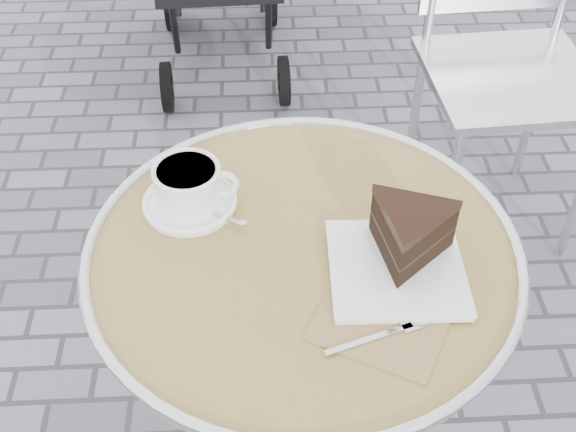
{
  "coord_description": "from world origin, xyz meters",
  "views": [
    {
      "loc": [
        -0.06,
        -0.81,
        1.58
      ],
      "look_at": [
        -0.02,
        0.03,
        0.78
      ],
      "focal_mm": 45.0,
      "sensor_mm": 36.0,
      "label": 1
    }
  ],
  "objects_px": {
    "cafe_table": "(302,313)",
    "cake_plate_set": "(406,241)",
    "cappuccino_set": "(190,189)",
    "bistro_chair": "(507,24)"
  },
  "relations": [
    {
      "from": "cafe_table",
      "to": "cake_plate_set",
      "type": "distance_m",
      "value": 0.27
    },
    {
      "from": "cafe_table",
      "to": "cake_plate_set",
      "type": "height_order",
      "value": "cake_plate_set"
    },
    {
      "from": "cafe_table",
      "to": "cappuccino_set",
      "type": "xyz_separation_m",
      "value": [
        -0.19,
        0.11,
        0.2
      ]
    },
    {
      "from": "bistro_chair",
      "to": "cake_plate_set",
      "type": "bearing_deg",
      "value": -119.24
    },
    {
      "from": "cafe_table",
      "to": "bistro_chair",
      "type": "relative_size",
      "value": 0.74
    },
    {
      "from": "cake_plate_set",
      "to": "cappuccino_set",
      "type": "bearing_deg",
      "value": 157.04
    },
    {
      "from": "cake_plate_set",
      "to": "bistro_chair",
      "type": "relative_size",
      "value": 0.33
    },
    {
      "from": "cappuccino_set",
      "to": "bistro_chair",
      "type": "xyz_separation_m",
      "value": [
        0.8,
        0.81,
        -0.15
      ]
    },
    {
      "from": "cappuccino_set",
      "to": "bistro_chair",
      "type": "distance_m",
      "value": 1.15
    },
    {
      "from": "cafe_table",
      "to": "cappuccino_set",
      "type": "bearing_deg",
      "value": 148.46
    }
  ]
}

